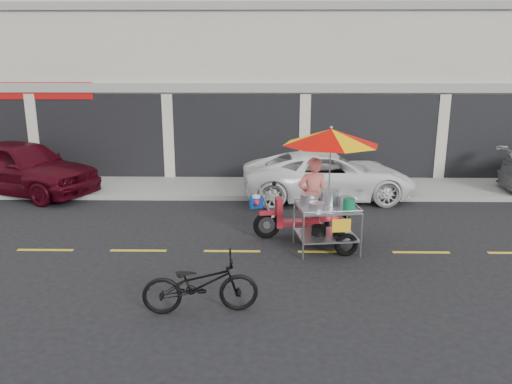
{
  "coord_description": "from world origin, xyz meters",
  "views": [
    {
      "loc": [
        -1.32,
        -9.92,
        3.89
      ],
      "look_at": [
        -1.5,
        0.6,
        1.15
      ],
      "focal_mm": 35.0,
      "sensor_mm": 36.0,
      "label": 1
    }
  ],
  "objects_px": {
    "white_pickup": "(328,176)",
    "near_bicycle": "(200,284)",
    "maroon_sedan": "(21,167)",
    "food_vendor_rig": "(322,171)"
  },
  "relations": [
    {
      "from": "near_bicycle",
      "to": "food_vendor_rig",
      "type": "relative_size",
      "value": 0.65
    },
    {
      "from": "maroon_sedan",
      "to": "white_pickup",
      "type": "xyz_separation_m",
      "value": [
        9.21,
        -0.38,
        -0.14
      ]
    },
    {
      "from": "maroon_sedan",
      "to": "food_vendor_rig",
      "type": "xyz_separation_m",
      "value": [
        8.58,
        -4.21,
        0.83
      ]
    },
    {
      "from": "white_pickup",
      "to": "near_bicycle",
      "type": "relative_size",
      "value": 2.71
    },
    {
      "from": "white_pickup",
      "to": "near_bicycle",
      "type": "xyz_separation_m",
      "value": [
        -2.88,
        -6.97,
        -0.21
      ]
    },
    {
      "from": "white_pickup",
      "to": "food_vendor_rig",
      "type": "bearing_deg",
      "value": 166.33
    },
    {
      "from": "white_pickup",
      "to": "food_vendor_rig",
      "type": "height_order",
      "value": "food_vendor_rig"
    },
    {
      "from": "near_bicycle",
      "to": "food_vendor_rig",
      "type": "distance_m",
      "value": 4.03
    },
    {
      "from": "maroon_sedan",
      "to": "food_vendor_rig",
      "type": "height_order",
      "value": "food_vendor_rig"
    },
    {
      "from": "maroon_sedan",
      "to": "food_vendor_rig",
      "type": "bearing_deg",
      "value": -94.21
    }
  ]
}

